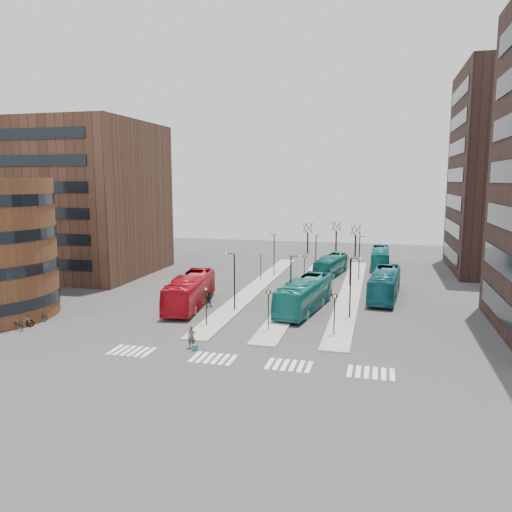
% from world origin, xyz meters
% --- Properties ---
extents(ground, '(160.00, 160.00, 0.00)m').
position_xyz_m(ground, '(0.00, 0.00, 0.00)').
color(ground, '#303033').
rests_on(ground, ground).
extents(island_left, '(2.50, 45.00, 0.15)m').
position_xyz_m(island_left, '(-4.00, 30.00, 0.07)').
color(island_left, gray).
rests_on(island_left, ground).
extents(island_mid, '(2.50, 45.00, 0.15)m').
position_xyz_m(island_mid, '(2.00, 30.00, 0.07)').
color(island_mid, gray).
rests_on(island_mid, ground).
extents(island_right, '(2.50, 45.00, 0.15)m').
position_xyz_m(island_right, '(8.00, 30.00, 0.07)').
color(island_right, gray).
rests_on(island_right, ground).
extents(suitcase, '(0.47, 0.41, 0.49)m').
position_xyz_m(suitcase, '(-3.03, 5.34, 0.25)').
color(suitcase, navy).
rests_on(suitcase, ground).
extents(red_bus, '(4.43, 12.84, 3.50)m').
position_xyz_m(red_bus, '(-8.67, 18.66, 1.75)').
color(red_bus, '#AB0D19').
rests_on(red_bus, ground).
extents(teal_bus_a, '(4.76, 12.66, 3.44)m').
position_xyz_m(teal_bus_a, '(3.73, 20.03, 1.72)').
color(teal_bus_a, '#16706C').
rests_on(teal_bus_a, ground).
extents(teal_bus_b, '(4.20, 10.69, 2.90)m').
position_xyz_m(teal_bus_b, '(4.52, 40.73, 1.45)').
color(teal_bus_b, '#125E5C').
rests_on(teal_bus_b, ground).
extents(teal_bus_c, '(3.91, 12.43, 3.41)m').
position_xyz_m(teal_bus_c, '(12.01, 27.88, 1.70)').
color(teal_bus_c, '#135A63').
rests_on(teal_bus_c, ground).
extents(teal_bus_d, '(2.71, 11.40, 3.17)m').
position_xyz_m(teal_bus_d, '(11.42, 49.28, 1.59)').
color(teal_bus_d, '#166C6F').
rests_on(teal_bus_d, ground).
extents(traveller, '(0.74, 0.53, 1.88)m').
position_xyz_m(traveller, '(-3.50, 5.86, 0.94)').
color(traveller, '#48422B').
rests_on(traveller, ground).
extents(commuter_a, '(0.86, 0.69, 1.69)m').
position_xyz_m(commuter_a, '(-6.65, 19.10, 0.84)').
color(commuter_a, black).
rests_on(commuter_a, ground).
extents(commuter_b, '(0.60, 1.15, 1.87)m').
position_xyz_m(commuter_b, '(3.15, 14.59, 0.93)').
color(commuter_b, black).
rests_on(commuter_b, ground).
extents(commuter_c, '(0.92, 1.12, 1.51)m').
position_xyz_m(commuter_c, '(3.97, 16.32, 0.76)').
color(commuter_c, black).
rests_on(commuter_c, ground).
extents(bicycle_near, '(1.92, 1.24, 0.95)m').
position_xyz_m(bicycle_near, '(-21.00, 6.64, 0.48)').
color(bicycle_near, gray).
rests_on(bicycle_near, ground).
extents(bicycle_mid, '(1.93, 1.15, 1.12)m').
position_xyz_m(bicycle_mid, '(-21.00, 7.50, 0.56)').
color(bicycle_mid, gray).
rests_on(bicycle_mid, ground).
extents(bicycle_far, '(1.99, 0.97, 1.00)m').
position_xyz_m(bicycle_far, '(-21.00, 9.47, 0.50)').
color(bicycle_far, gray).
rests_on(bicycle_far, ground).
extents(crosswalk_stripes, '(22.35, 2.40, 0.01)m').
position_xyz_m(crosswalk_stripes, '(1.75, 4.00, 0.01)').
color(crosswalk_stripes, silver).
rests_on(crosswalk_stripes, ground).
extents(office_block, '(25.00, 20.12, 22.00)m').
position_xyz_m(office_block, '(-34.00, 33.98, 11.00)').
color(office_block, '#4F3224').
rests_on(office_block, ground).
extents(sign_poles, '(12.45, 22.12, 3.65)m').
position_xyz_m(sign_poles, '(1.60, 23.00, 2.41)').
color(sign_poles, black).
rests_on(sign_poles, ground).
extents(lamp_posts, '(14.04, 20.24, 6.12)m').
position_xyz_m(lamp_posts, '(2.64, 28.00, 3.58)').
color(lamp_posts, black).
rests_on(lamp_posts, ground).
extents(bare_trees, '(10.97, 8.14, 5.90)m').
position_xyz_m(bare_trees, '(2.67, 62.67, 2.72)').
color(bare_trees, black).
rests_on(bare_trees, ground).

